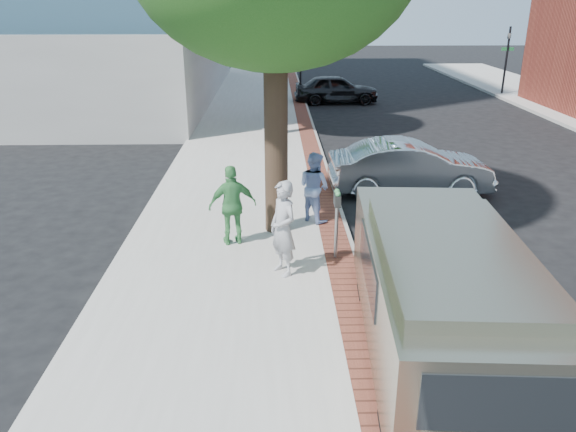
{
  "coord_description": "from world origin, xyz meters",
  "views": [
    {
      "loc": [
        -0.66,
        -10.26,
        5.17
      ],
      "look_at": [
        -0.39,
        0.02,
        1.2
      ],
      "focal_mm": 35.0,
      "sensor_mm": 36.0,
      "label": 1
    }
  ],
  "objects_px": {
    "van": "(440,288)",
    "person_green": "(233,205)",
    "person_gray": "(283,229)",
    "sedan_silver": "(410,167)",
    "parking_meter": "(337,210)",
    "bg_car": "(336,89)",
    "person_officer": "(314,187)"
  },
  "relations": [
    {
      "from": "parking_meter",
      "to": "person_officer",
      "type": "bearing_deg",
      "value": 98.19
    },
    {
      "from": "person_green",
      "to": "van",
      "type": "bearing_deg",
      "value": 116.49
    },
    {
      "from": "bg_car",
      "to": "person_gray",
      "type": "bearing_deg",
      "value": 169.26
    },
    {
      "from": "bg_car",
      "to": "van",
      "type": "bearing_deg",
      "value": 176.01
    },
    {
      "from": "person_gray",
      "to": "sedan_silver",
      "type": "xyz_separation_m",
      "value": [
        3.69,
        5.28,
        -0.35
      ]
    },
    {
      "from": "person_gray",
      "to": "sedan_silver",
      "type": "height_order",
      "value": "person_gray"
    },
    {
      "from": "parking_meter",
      "to": "bg_car",
      "type": "relative_size",
      "value": 0.33
    },
    {
      "from": "parking_meter",
      "to": "van",
      "type": "xyz_separation_m",
      "value": [
        1.2,
        -3.21,
        -0.07
      ]
    },
    {
      "from": "parking_meter",
      "to": "bg_car",
      "type": "height_order",
      "value": "parking_meter"
    },
    {
      "from": "person_green",
      "to": "sedan_silver",
      "type": "xyz_separation_m",
      "value": [
        4.75,
        3.8,
        -0.29
      ]
    },
    {
      "from": "person_gray",
      "to": "person_green",
      "type": "distance_m",
      "value": 1.82
    },
    {
      "from": "person_gray",
      "to": "van",
      "type": "xyz_separation_m",
      "value": [
        2.3,
        -2.52,
        0.04
      ]
    },
    {
      "from": "parking_meter",
      "to": "person_officer",
      "type": "relative_size",
      "value": 0.87
    },
    {
      "from": "person_gray",
      "to": "van",
      "type": "distance_m",
      "value": 3.41
    },
    {
      "from": "person_officer",
      "to": "van",
      "type": "distance_m",
      "value": 5.56
    },
    {
      "from": "person_officer",
      "to": "person_gray",
      "type": "bearing_deg",
      "value": 121.25
    },
    {
      "from": "sedan_silver",
      "to": "person_green",
      "type": "bearing_deg",
      "value": 127.76
    },
    {
      "from": "parking_meter",
      "to": "van",
      "type": "height_order",
      "value": "van"
    },
    {
      "from": "bg_car",
      "to": "person_officer",
      "type": "bearing_deg",
      "value": 170.38
    },
    {
      "from": "person_officer",
      "to": "van",
      "type": "xyz_separation_m",
      "value": [
        1.51,
        -5.35,
        0.14
      ]
    },
    {
      "from": "person_gray",
      "to": "person_green",
      "type": "relative_size",
      "value": 1.06
    },
    {
      "from": "person_green",
      "to": "van",
      "type": "distance_m",
      "value": 5.23
    },
    {
      "from": "bg_car",
      "to": "van",
      "type": "distance_m",
      "value": 22.72
    },
    {
      "from": "person_officer",
      "to": "parking_meter",
      "type": "bearing_deg",
      "value": 145.09
    },
    {
      "from": "person_gray",
      "to": "parking_meter",
      "type": "bearing_deg",
      "value": 91.08
    },
    {
      "from": "parking_meter",
      "to": "person_green",
      "type": "height_order",
      "value": "person_green"
    },
    {
      "from": "parking_meter",
      "to": "person_officer",
      "type": "distance_m",
      "value": 2.18
    },
    {
      "from": "person_officer",
      "to": "bg_car",
      "type": "bearing_deg",
      "value": -50.97
    },
    {
      "from": "person_green",
      "to": "bg_car",
      "type": "height_order",
      "value": "person_green"
    },
    {
      "from": "parking_meter",
      "to": "van",
      "type": "distance_m",
      "value": 3.43
    },
    {
      "from": "van",
      "to": "person_green",
      "type": "bearing_deg",
      "value": 133.87
    },
    {
      "from": "person_officer",
      "to": "person_green",
      "type": "xyz_separation_m",
      "value": [
        -1.86,
        -1.35,
        0.04
      ]
    }
  ]
}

